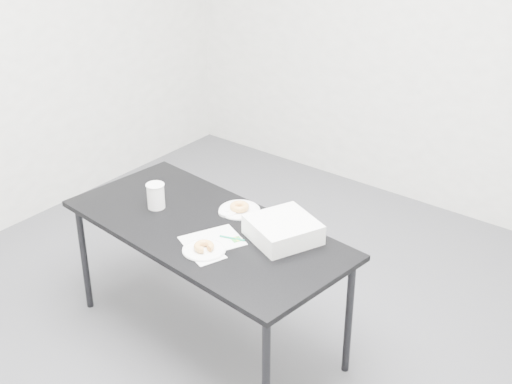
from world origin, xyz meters
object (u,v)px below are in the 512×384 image
Objects in this scene: pen at (232,238)px; coffee_cup at (156,196)px; bakery_box at (283,230)px; plate_near at (204,250)px; table at (206,236)px; plate_far at (240,210)px; donut_far at (239,207)px; donut_near at (204,246)px; scorecard at (212,241)px.

pen is 0.95× the size of coffee_cup.
bakery_box is at bearing 21.69° from pen.
pen reaches higher than plate_near.
plate_near is (0.15, -0.18, 0.06)m from table.
plate_far is (0.03, 0.24, 0.06)m from table.
coffee_cup is at bearing -146.47° from donut_far.
coffee_cup reaches higher than plate_far.
table is 16.20× the size of donut_near.
donut_far reaches higher than pen.
donut_near reaches higher than pen.
scorecard is 1.29× the size of plate_far.
coffee_cup is (-0.50, 0.17, 0.05)m from donut_near.
pen is 0.17m from plate_near.
pen reaches higher than scorecard.
pen is (0.07, 0.07, 0.01)m from scorecard.
scorecard is 0.10m from pen.
donut_far is at bearing 89.30° from table.
scorecard is 1.35× the size of plate_near.
coffee_cup is at bearing -172.67° from table.
table is at bearing 168.97° from scorecard.
plate_near is 0.41m from bakery_box.
bakery_box is (0.73, 0.16, -0.02)m from coffee_cup.
table is 0.20m from pen.
coffee_cup is 0.75m from bakery_box.
pen is 0.17m from donut_near.
plate_far is at bearing 106.04° from plate_near.
table is at bearing 129.63° from donut_near.
pen is 0.54m from coffee_cup.
plate_far is at bearing 106.04° from donut_near.
bakery_box reaches higher than plate_far.
coffee_cup is (-0.38, -0.25, 0.07)m from plate_far.
scorecard is 0.34m from donut_far.
bakery_box is at bearing 54.62° from plate_near.
table is 0.25m from donut_near.
table is 0.24m from plate_near.
donut_far is 0.74× the size of coffee_cup.
plate_near is at bearing 0.00° from donut_near.
bakery_box is at bearing 12.16° from coffee_cup.
donut_near reaches higher than scorecard.
donut_far is at bearing 130.53° from scorecard.
scorecard is at bearing 107.46° from plate_near.
donut_near is 0.44m from donut_far.
bakery_box reaches higher than scorecard.
pen is 0.26m from bakery_box.
bakery_box is (0.19, 0.16, 0.04)m from pen.
pen is at bearing -117.33° from bakery_box.
plate_near is 0.96× the size of plate_far.
plate_near is 0.69× the size of bakery_box.
plate_far is (-0.12, 0.42, -0.02)m from donut_near.
pen reaches higher than table.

